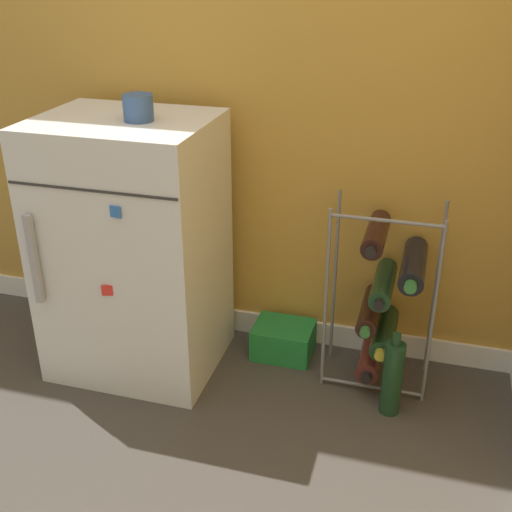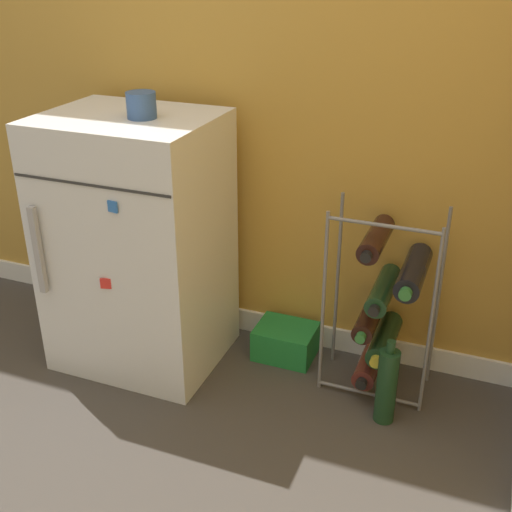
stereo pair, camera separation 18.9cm
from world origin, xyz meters
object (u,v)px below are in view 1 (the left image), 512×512
mini_fridge (134,249)px  wine_rack (384,299)px  fridge_top_cup (138,108)px  loose_bottle_floor (392,377)px  soda_box (283,340)px

mini_fridge → wine_rack: (0.87, 0.12, -0.13)m
fridge_top_cup → mini_fridge: bearing=169.2°
wine_rack → loose_bottle_floor: size_ratio=2.20×
soda_box → loose_bottle_floor: size_ratio=0.72×
wine_rack → fridge_top_cup: bearing=-170.6°
soda_box → loose_bottle_floor: (0.42, -0.23, 0.08)m
fridge_top_cup → soda_box: bearing=23.3°
loose_bottle_floor → fridge_top_cup: bearing=177.2°
mini_fridge → soda_box: (0.50, 0.17, -0.40)m
soda_box → fridge_top_cup: (-0.44, -0.19, 0.90)m
wine_rack → soda_box: size_ratio=3.03×
fridge_top_cup → loose_bottle_floor: bearing=-2.8°
mini_fridge → soda_box: 0.66m
wine_rack → soda_box: bearing=171.2°
fridge_top_cup → loose_bottle_floor: fridge_top_cup is taller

